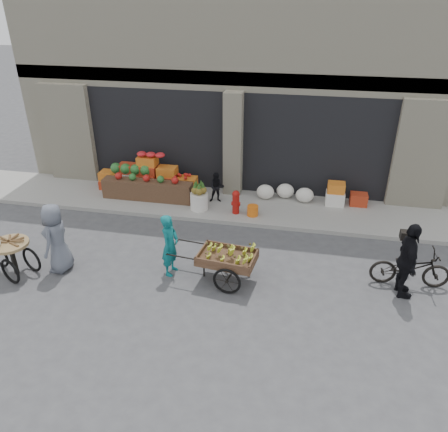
% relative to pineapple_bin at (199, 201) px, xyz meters
% --- Properties ---
extents(ground, '(80.00, 80.00, 0.00)m').
position_rel_pineapple_bin_xyz_m(ground, '(0.75, -3.60, -0.37)').
color(ground, '#424244').
rests_on(ground, ground).
extents(sidewalk, '(18.00, 2.20, 0.12)m').
position_rel_pineapple_bin_xyz_m(sidewalk, '(0.75, 0.50, -0.31)').
color(sidewalk, gray).
rests_on(sidewalk, ground).
extents(building, '(14.00, 6.45, 7.00)m').
position_rel_pineapple_bin_xyz_m(building, '(0.75, 4.43, 3.00)').
color(building, beige).
rests_on(building, ground).
extents(fruit_display, '(3.10, 1.12, 1.24)m').
position_rel_pineapple_bin_xyz_m(fruit_display, '(-1.73, 0.78, 0.30)').
color(fruit_display, '#A93017').
rests_on(fruit_display, sidewalk).
extents(pineapple_bin, '(0.52, 0.52, 0.50)m').
position_rel_pineapple_bin_xyz_m(pineapple_bin, '(0.00, 0.00, 0.00)').
color(pineapple_bin, silver).
rests_on(pineapple_bin, sidewalk).
extents(fire_hydrant, '(0.22, 0.22, 0.71)m').
position_rel_pineapple_bin_xyz_m(fire_hydrant, '(1.10, -0.05, 0.13)').
color(fire_hydrant, '#A5140F').
rests_on(fire_hydrant, sidewalk).
extents(orange_bucket, '(0.32, 0.32, 0.30)m').
position_rel_pineapple_bin_xyz_m(orange_bucket, '(1.60, -0.10, -0.10)').
color(orange_bucket, orange).
rests_on(orange_bucket, sidewalk).
extents(right_bay_goods, '(3.35, 0.60, 0.70)m').
position_rel_pineapple_bin_xyz_m(right_bay_goods, '(3.36, 1.10, 0.04)').
color(right_bay_goods, silver).
rests_on(right_bay_goods, sidewalk).
extents(seated_person, '(0.51, 0.43, 0.93)m').
position_rel_pineapple_bin_xyz_m(seated_person, '(0.40, 0.60, 0.21)').
color(seated_person, black).
rests_on(seated_person, sidewalk).
extents(banana_cart, '(2.24, 1.12, 0.90)m').
position_rel_pineapple_bin_xyz_m(banana_cart, '(1.40, -3.17, 0.28)').
color(banana_cart, brown).
rests_on(banana_cart, ground).
extents(vendor_woman, '(0.42, 0.59, 1.50)m').
position_rel_pineapple_bin_xyz_m(vendor_woman, '(0.11, -3.11, 0.38)').
color(vendor_woman, '#0E676B').
rests_on(vendor_woman, ground).
extents(tricycle_cart, '(1.45, 1.08, 0.95)m').
position_rel_pineapple_bin_xyz_m(tricycle_cart, '(-3.45, -3.85, 0.20)').
color(tricycle_cart, '#9E7F51').
rests_on(tricycle_cart, ground).
extents(vendor_grey, '(0.56, 0.84, 1.69)m').
position_rel_pineapple_bin_xyz_m(vendor_grey, '(-2.49, -3.48, 0.48)').
color(vendor_grey, slate).
rests_on(vendor_grey, ground).
extents(bicycle, '(1.74, 0.68, 0.90)m').
position_rel_pineapple_bin_xyz_m(bicycle, '(5.45, -2.53, 0.08)').
color(bicycle, black).
rests_on(bicycle, ground).
extents(cyclist, '(0.47, 1.03, 1.73)m').
position_rel_pineapple_bin_xyz_m(cyclist, '(5.25, -2.93, 0.50)').
color(cyclist, black).
rests_on(cyclist, ground).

